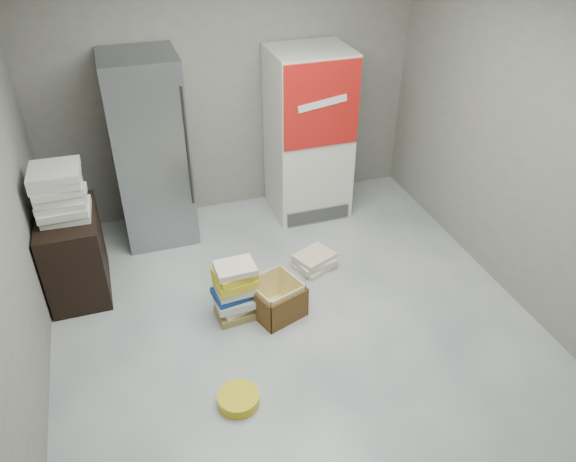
# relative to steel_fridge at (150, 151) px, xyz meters

# --- Properties ---
(ground) EXTENTS (5.00, 5.00, 0.00)m
(ground) POSITION_rel_steel_fridge_xyz_m (0.90, -2.13, -0.95)
(ground) COLOR silver
(ground) RESTS_ON ground
(room_shell) EXTENTS (4.04, 5.04, 2.82)m
(room_shell) POSITION_rel_steel_fridge_xyz_m (0.90, -2.13, 0.85)
(room_shell) COLOR gray
(room_shell) RESTS_ON ground
(steel_fridge) EXTENTS (0.70, 0.72, 1.90)m
(steel_fridge) POSITION_rel_steel_fridge_xyz_m (0.00, 0.00, 0.00)
(steel_fridge) COLOR gray
(steel_fridge) RESTS_ON ground
(coke_cooler) EXTENTS (0.80, 0.73, 1.80)m
(coke_cooler) POSITION_rel_steel_fridge_xyz_m (1.65, -0.01, -0.05)
(coke_cooler) COLOR silver
(coke_cooler) RESTS_ON ground
(wood_shelf) EXTENTS (0.50, 0.80, 0.80)m
(wood_shelf) POSITION_rel_steel_fridge_xyz_m (-0.83, -0.73, -0.55)
(wood_shelf) COLOR black
(wood_shelf) RESTS_ON ground
(supply_box_stack) EXTENTS (0.44, 0.44, 0.45)m
(supply_box_stack) POSITION_rel_steel_fridge_xyz_m (-0.82, -0.73, 0.08)
(supply_box_stack) COLOR white
(supply_box_stack) RESTS_ON wood_shelf
(phonebook_stack_main) EXTENTS (0.40, 0.34, 0.54)m
(phonebook_stack_main) POSITION_rel_steel_fridge_xyz_m (0.45, -1.53, -0.68)
(phonebook_stack_main) COLOR olive
(phonebook_stack_main) RESTS_ON ground
(phonebook_stack_side) EXTENTS (0.44, 0.40, 0.16)m
(phonebook_stack_side) POSITION_rel_steel_fridge_xyz_m (1.33, -1.11, -0.87)
(phonebook_stack_side) COLOR beige
(phonebook_stack_side) RESTS_ON ground
(cardboard_box) EXTENTS (0.52, 0.52, 0.33)m
(cardboard_box) POSITION_rel_steel_fridge_xyz_m (0.78, -1.60, -0.82)
(cardboard_box) COLOR gold
(cardboard_box) RESTS_ON ground
(bucket_lid) EXTENTS (0.37, 0.37, 0.08)m
(bucket_lid) POSITION_rel_steel_fridge_xyz_m (0.23, -2.47, -0.91)
(bucket_lid) COLOR yellow
(bucket_lid) RESTS_ON ground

